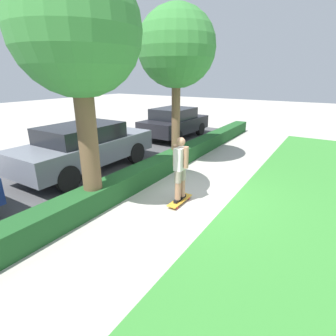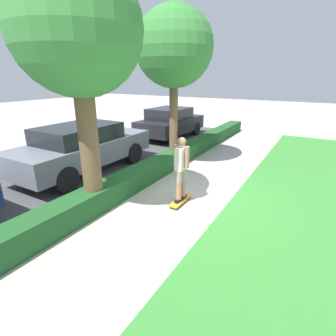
# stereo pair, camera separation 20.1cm
# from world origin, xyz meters

# --- Properties ---
(ground_plane) EXTENTS (60.00, 60.00, 0.00)m
(ground_plane) POSITION_xyz_m (0.00, 0.00, 0.00)
(ground_plane) COLOR #ADA89E
(grass_lawn_strip) EXTENTS (18.34, 4.00, 0.01)m
(grass_lawn_strip) POSITION_xyz_m (0.00, -3.00, 0.01)
(grass_lawn_strip) COLOR #388433
(grass_lawn_strip) RESTS_ON ground_plane
(street_asphalt) EXTENTS (18.34, 5.00, 0.01)m
(street_asphalt) POSITION_xyz_m (0.00, 4.20, 0.00)
(street_asphalt) COLOR #474749
(street_asphalt) RESTS_ON ground_plane
(hedge_row) EXTENTS (18.34, 0.60, 0.55)m
(hedge_row) POSITION_xyz_m (0.00, 1.60, 0.27)
(hedge_row) COLOR #1E5123
(hedge_row) RESTS_ON ground_plane
(skateboard) EXTENTS (0.87, 0.24, 0.09)m
(skateboard) POSITION_xyz_m (-0.58, 0.03, 0.07)
(skateboard) COLOR gold
(skateboard) RESTS_ON ground_plane
(skater_person) EXTENTS (0.48, 0.41, 1.59)m
(skater_person) POSITION_xyz_m (-0.58, 0.03, 0.93)
(skater_person) COLOR black
(skater_person) RESTS_ON skateboard
(tree_near) EXTENTS (2.54, 2.54, 5.10)m
(tree_near) POSITION_xyz_m (-1.93, 1.59, 3.76)
(tree_near) COLOR brown
(tree_near) RESTS_ON ground_plane
(tree_mid) EXTENTS (2.47, 2.47, 5.08)m
(tree_mid) POSITION_xyz_m (1.99, 1.70, 3.81)
(tree_mid) COLOR brown
(tree_mid) RESTS_ON ground_plane
(parked_car_middle) EXTENTS (4.77, 1.97, 1.55)m
(parked_car_middle) POSITION_xyz_m (-0.13, 3.87, 0.83)
(parked_car_middle) COLOR slate
(parked_car_middle) RESTS_ON ground_plane
(parked_car_rear) EXTENTS (3.98, 1.95, 1.49)m
(parked_car_rear) POSITION_xyz_m (5.64, 3.93, 0.78)
(parked_car_rear) COLOR black
(parked_car_rear) RESTS_ON ground_plane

